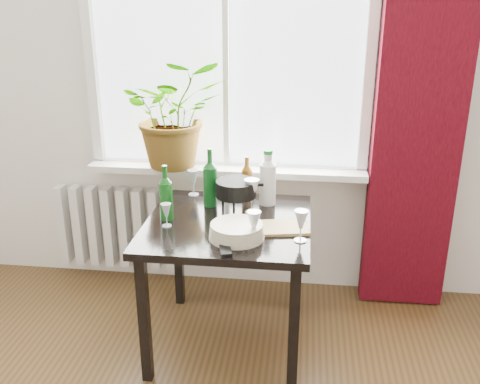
# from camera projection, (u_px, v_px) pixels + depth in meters

# --- Properties ---
(window) EXTENTS (1.72, 0.08, 1.62)m
(window) POSITION_uv_depth(u_px,v_px,m) (226.00, 39.00, 3.11)
(window) COLOR white
(window) RESTS_ON ground
(windowsill) EXTENTS (1.72, 0.20, 0.04)m
(windowsill) POSITION_uv_depth(u_px,v_px,m) (226.00, 169.00, 3.32)
(windowsill) COLOR silver
(windowsill) RESTS_ON ground
(curtain) EXTENTS (0.50, 0.12, 2.56)m
(curtain) POSITION_uv_depth(u_px,v_px,m) (422.00, 99.00, 3.00)
(curtain) COLOR #35040C
(curtain) RESTS_ON ground
(radiator) EXTENTS (0.80, 0.10, 0.55)m
(radiator) POSITION_uv_depth(u_px,v_px,m) (117.00, 227.00, 3.59)
(radiator) COLOR silver
(radiator) RESTS_ON ground
(table) EXTENTS (0.85, 0.85, 0.74)m
(table) POSITION_uv_depth(u_px,v_px,m) (228.00, 237.00, 2.81)
(table) COLOR black
(table) RESTS_ON ground
(potted_plant) EXTENTS (0.73, 0.68, 0.65)m
(potted_plant) POSITION_uv_depth(u_px,v_px,m) (175.00, 114.00, 3.21)
(potted_plant) COLOR #1F741F
(potted_plant) RESTS_ON windowsill
(wine_bottle_left) EXTENTS (0.07, 0.07, 0.30)m
(wine_bottle_left) POSITION_uv_depth(u_px,v_px,m) (166.00, 192.00, 2.75)
(wine_bottle_left) COLOR #0E4A12
(wine_bottle_left) RESTS_ON table
(wine_bottle_right) EXTENTS (0.08, 0.08, 0.33)m
(wine_bottle_right) POSITION_uv_depth(u_px,v_px,m) (210.00, 177.00, 2.93)
(wine_bottle_right) COLOR #0D4316
(wine_bottle_right) RESTS_ON table
(bottle_amber) EXTENTS (0.08, 0.08, 0.25)m
(bottle_amber) POSITION_uv_depth(u_px,v_px,m) (247.00, 177.00, 3.05)
(bottle_amber) COLOR brown
(bottle_amber) RESTS_ON table
(cleaning_bottle) EXTENTS (0.09, 0.09, 0.32)m
(cleaning_bottle) POSITION_uv_depth(u_px,v_px,m) (268.00, 177.00, 2.95)
(cleaning_bottle) COLOR white
(cleaning_bottle) RESTS_ON table
(wineglass_front_right) EXTENTS (0.09, 0.09, 0.16)m
(wineglass_front_right) POSITION_uv_depth(u_px,v_px,m) (254.00, 227.00, 2.51)
(wineglass_front_right) COLOR silver
(wineglass_front_right) RESTS_ON table
(wineglass_far_right) EXTENTS (0.08, 0.08, 0.16)m
(wineglass_far_right) POSITION_uv_depth(u_px,v_px,m) (301.00, 226.00, 2.53)
(wineglass_far_right) COLOR silver
(wineglass_far_right) RESTS_ON table
(wineglass_back_center) EXTENTS (0.09, 0.09, 0.19)m
(wineglass_back_center) POSITION_uv_depth(u_px,v_px,m) (252.00, 196.00, 2.85)
(wineglass_back_center) COLOR silver
(wineglass_back_center) RESTS_ON table
(wineglass_back_left) EXTENTS (0.07, 0.07, 0.16)m
(wineglass_back_left) POSITION_uv_depth(u_px,v_px,m) (193.00, 182.00, 3.11)
(wineglass_back_left) COLOR #B6BEC4
(wineglass_back_left) RESTS_ON table
(wineglass_front_left) EXTENTS (0.06, 0.06, 0.13)m
(wineglass_front_left) POSITION_uv_depth(u_px,v_px,m) (166.00, 215.00, 2.69)
(wineglass_front_left) COLOR silver
(wineglass_front_left) RESTS_ON table
(plate_stack) EXTENTS (0.29, 0.29, 0.07)m
(plate_stack) POSITION_uv_depth(u_px,v_px,m) (237.00, 231.00, 2.57)
(plate_stack) COLOR beige
(plate_stack) RESTS_ON table
(fondue_pot) EXTENTS (0.32, 0.30, 0.17)m
(fondue_pot) POSITION_uv_depth(u_px,v_px,m) (236.00, 196.00, 2.89)
(fondue_pot) COLOR black
(fondue_pot) RESTS_ON table
(tv_remote) EXTENTS (0.09, 0.18, 0.02)m
(tv_remote) POSITION_uv_depth(u_px,v_px,m) (225.00, 247.00, 2.47)
(tv_remote) COLOR black
(tv_remote) RESTS_ON table
(cutting_board) EXTENTS (0.31, 0.23, 0.02)m
(cutting_board) POSITION_uv_depth(u_px,v_px,m) (279.00, 228.00, 2.68)
(cutting_board) COLOR #A4854A
(cutting_board) RESTS_ON table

